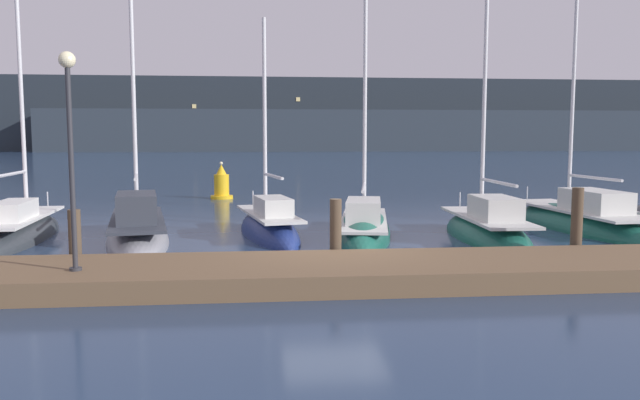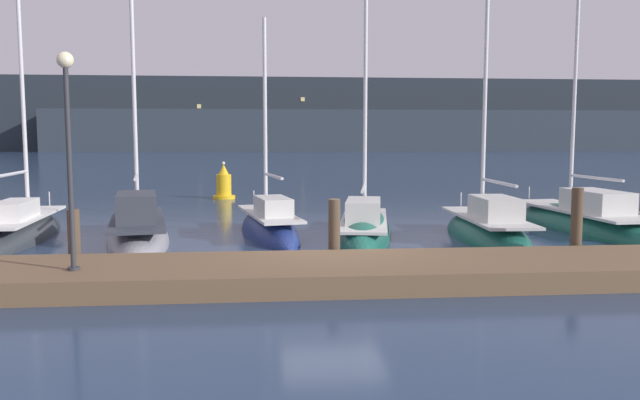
% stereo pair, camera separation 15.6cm
% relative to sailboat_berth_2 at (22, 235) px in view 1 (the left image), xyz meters
% --- Properties ---
extents(ground_plane, '(400.00, 400.00, 0.00)m').
position_rel_sailboat_berth_2_xyz_m(ground_plane, '(8.83, -4.43, -0.13)').
color(ground_plane, navy).
extents(dock, '(33.14, 2.80, 0.45)m').
position_rel_sailboat_berth_2_xyz_m(dock, '(8.83, -6.33, 0.09)').
color(dock, brown).
rests_on(dock, ground).
extents(mooring_pile_1, '(0.28, 0.28, 1.43)m').
position_rel_sailboat_berth_2_xyz_m(mooring_pile_1, '(2.86, -4.68, 0.58)').
color(mooring_pile_1, '#4C3D2D').
rests_on(mooring_pile_1, ground).
extents(mooring_pile_2, '(0.28, 0.28, 1.61)m').
position_rel_sailboat_berth_2_xyz_m(mooring_pile_2, '(8.83, -4.68, 0.67)').
color(mooring_pile_2, '#4C3D2D').
rests_on(mooring_pile_2, ground).
extents(mooring_pile_3, '(0.28, 0.28, 1.83)m').
position_rel_sailboat_berth_2_xyz_m(mooring_pile_3, '(14.80, -4.68, 0.78)').
color(mooring_pile_3, '#4C3D2D').
rests_on(mooring_pile_3, ground).
extents(sailboat_berth_2, '(1.82, 6.39, 9.47)m').
position_rel_sailboat_berth_2_xyz_m(sailboat_berth_2, '(0.00, 0.00, 0.00)').
color(sailboat_berth_2, '#2D3338').
rests_on(sailboat_berth_2, ground).
extents(sailboat_berth_3, '(2.94, 6.94, 10.44)m').
position_rel_sailboat_berth_2_xyz_m(sailboat_berth_3, '(3.50, -0.74, 0.04)').
color(sailboat_berth_3, gray).
rests_on(sailboat_berth_3, ground).
extents(sailboat_berth_4, '(2.48, 5.62, 7.44)m').
position_rel_sailboat_berth_2_xyz_m(sailboat_berth_4, '(7.33, -0.09, -0.02)').
color(sailboat_berth_4, navy).
rests_on(sailboat_berth_4, ground).
extents(sailboat_berth_5, '(2.81, 6.75, 9.57)m').
position_rel_sailboat_berth_2_xyz_m(sailboat_berth_5, '(10.23, -0.45, -0.03)').
color(sailboat_berth_5, '#195647').
rests_on(sailboat_berth_5, ground).
extents(sailboat_berth_6, '(1.92, 5.96, 8.36)m').
position_rel_sailboat_berth_2_xyz_m(sailboat_berth_6, '(13.81, -1.28, -0.01)').
color(sailboat_berth_6, '#195647').
rests_on(sailboat_berth_6, ground).
extents(sailboat_berth_7, '(2.58, 7.55, 11.28)m').
position_rel_sailboat_berth_2_xyz_m(sailboat_berth_7, '(17.62, 0.41, -0.00)').
color(sailboat_berth_7, '#195647').
rests_on(sailboat_berth_7, ground).
extents(channel_buoy, '(1.09, 1.09, 1.83)m').
position_rel_sailboat_berth_2_xyz_m(channel_buoy, '(5.22, 11.68, 0.53)').
color(channel_buoy, gold).
rests_on(channel_buoy, ground).
extents(dock_lamppost, '(0.32, 0.32, 4.24)m').
position_rel_sailboat_berth_2_xyz_m(dock_lamppost, '(3.42, -6.66, 3.13)').
color(dock_lamppost, '#2D2D33').
rests_on(dock_lamppost, dock).
extents(hillside_backdrop, '(240.00, 23.00, 14.83)m').
position_rel_sailboat_berth_2_xyz_m(hillside_backdrop, '(13.71, 113.91, 6.71)').
color(hillside_backdrop, '#232B33').
rests_on(hillside_backdrop, ground).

